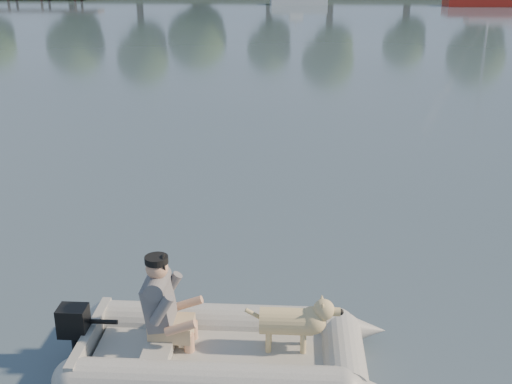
# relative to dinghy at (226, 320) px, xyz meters

# --- Properties ---
(water) EXTENTS (160.00, 160.00, 0.00)m
(water) POSITION_rel_dinghy_xyz_m (0.20, 0.70, -0.55)
(water) COLOR slate
(water) RESTS_ON ground
(dinghy) EXTENTS (4.15, 2.53, 1.31)m
(dinghy) POSITION_rel_dinghy_xyz_m (0.00, 0.00, 0.00)
(dinghy) COLOR gray
(dinghy) RESTS_ON water
(man) EXTENTS (0.68, 0.58, 1.01)m
(man) POSITION_rel_dinghy_xyz_m (-0.66, 0.05, 0.18)
(man) COLOR slate
(man) RESTS_ON dinghy
(dog) EXTENTS (0.88, 0.31, 0.58)m
(dog) POSITION_rel_dinghy_xyz_m (0.61, 0.05, -0.07)
(dog) COLOR tan
(dog) RESTS_ON dinghy
(outboard_motor) EXTENTS (0.39, 0.27, 0.74)m
(outboard_motor) POSITION_rel_dinghy_xyz_m (-1.56, 0.00, -0.26)
(outboard_motor) COLOR black
(outboard_motor) RESTS_ON dinghy
(sailboat) EXTENTS (8.12, 2.58, 11.11)m
(sailboat) POSITION_rel_dinghy_xyz_m (16.39, 48.52, -0.07)
(sailboat) COLOR red
(sailboat) RESTS_ON water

